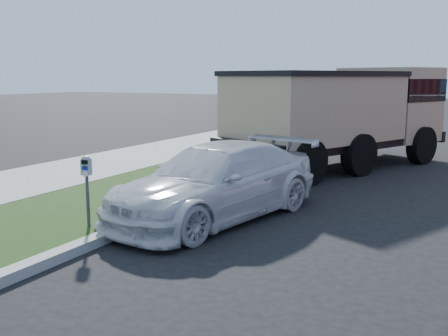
% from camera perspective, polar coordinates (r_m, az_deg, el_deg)
% --- Properties ---
extents(ground, '(120.00, 120.00, 0.00)m').
position_cam_1_polar(ground, '(7.88, 5.71, -9.13)').
color(ground, black).
rests_on(ground, ground).
extents(streetside, '(6.12, 50.00, 0.15)m').
position_cam_1_polar(streetside, '(12.46, -15.00, -1.97)').
color(streetside, gray).
rests_on(streetside, ground).
extents(parking_meter, '(0.19, 0.15, 1.20)m').
position_cam_1_polar(parking_meter, '(8.75, -14.72, -0.87)').
color(parking_meter, '#3F4247').
rests_on(parking_meter, ground).
extents(white_wagon, '(2.84, 4.96, 1.35)m').
position_cam_1_polar(white_wagon, '(9.58, -0.84, -1.45)').
color(white_wagon, silver).
rests_on(white_wagon, ground).
extents(dump_truck, '(5.26, 7.65, 2.83)m').
position_cam_1_polar(dump_truck, '(15.49, 12.91, 6.08)').
color(dump_truck, black).
rests_on(dump_truck, ground).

